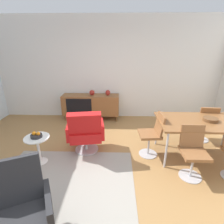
# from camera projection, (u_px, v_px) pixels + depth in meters

# --- Properties ---
(ground_plane) EXTENTS (8.32, 8.32, 0.00)m
(ground_plane) POSITION_uv_depth(u_px,v_px,m) (102.00, 172.00, 3.03)
(ground_plane) COLOR #9E7242
(wall_back) EXTENTS (6.80, 0.12, 2.80)m
(wall_back) POSITION_uv_depth(u_px,v_px,m) (109.00, 69.00, 4.95)
(wall_back) COLOR silver
(wall_back) RESTS_ON ground_plane
(sideboard) EXTENTS (1.60, 0.45, 0.72)m
(sideboard) POSITION_uv_depth(u_px,v_px,m) (91.00, 105.00, 5.03)
(sideboard) COLOR brown
(sideboard) RESTS_ON ground_plane
(vase_cobalt) EXTENTS (0.13, 0.13, 0.15)m
(vase_cobalt) POSITION_uv_depth(u_px,v_px,m) (108.00, 93.00, 4.89)
(vase_cobalt) COLOR maroon
(vase_cobalt) RESTS_ON sideboard
(vase_sculptural_dark) EXTENTS (0.14, 0.14, 0.15)m
(vase_sculptural_dark) POSITION_uv_depth(u_px,v_px,m) (92.00, 93.00, 4.90)
(vase_sculptural_dark) COLOR maroon
(vase_sculptural_dark) RESTS_ON sideboard
(dining_table) EXTENTS (1.60, 0.90, 0.74)m
(dining_table) POSITION_uv_depth(u_px,v_px,m) (202.00, 123.00, 3.24)
(dining_table) COLOR brown
(dining_table) RESTS_ON ground_plane
(wooden_bowl_on_table) EXTENTS (0.26, 0.26, 0.06)m
(wooden_bowl_on_table) POSITION_uv_depth(u_px,v_px,m) (210.00, 119.00, 3.22)
(wooden_bowl_on_table) COLOR brown
(wooden_bowl_on_table) RESTS_ON dining_table
(dining_chair_back_right) EXTENTS (0.43, 0.45, 0.86)m
(dining_chair_back_right) POSITION_uv_depth(u_px,v_px,m) (205.00, 122.00, 3.83)
(dining_chair_back_right) COLOR brown
(dining_chair_back_right) RESTS_ON ground_plane
(dining_chair_front_left) EXTENTS (0.40, 0.42, 0.86)m
(dining_chair_front_left) POSITION_uv_depth(u_px,v_px,m) (193.00, 150.00, 2.81)
(dining_chair_front_left) COLOR brown
(dining_chair_front_left) RESTS_ON ground_plane
(dining_chair_near_window) EXTENTS (0.45, 0.43, 0.86)m
(dining_chair_near_window) POSITION_uv_depth(u_px,v_px,m) (153.00, 133.00, 3.35)
(dining_chair_near_window) COLOR brown
(dining_chair_near_window) RESTS_ON ground_plane
(lounge_chair_red) EXTENTS (0.79, 0.74, 0.95)m
(lounge_chair_red) POSITION_uv_depth(u_px,v_px,m) (86.00, 131.00, 3.45)
(lounge_chair_red) COLOR red
(lounge_chair_red) RESTS_ON ground_plane
(armchair_black_shell) EXTENTS (0.87, 0.85, 0.95)m
(armchair_black_shell) POSITION_uv_depth(u_px,v_px,m) (15.00, 210.00, 1.80)
(armchair_black_shell) COLOR #262628
(armchair_black_shell) RESTS_ON ground_plane
(side_table_round) EXTENTS (0.44, 0.44, 0.52)m
(side_table_round) POSITION_uv_depth(u_px,v_px,m) (38.00, 147.00, 3.18)
(side_table_round) COLOR white
(side_table_round) RESTS_ON ground_plane
(fruit_bowl) EXTENTS (0.20, 0.20, 0.11)m
(fruit_bowl) POSITION_uv_depth(u_px,v_px,m) (36.00, 135.00, 3.09)
(fruit_bowl) COLOR #262628
(fruit_bowl) RESTS_ON side_table_round
(area_rug) EXTENTS (2.20, 1.70, 0.01)m
(area_rug) POSITION_uv_depth(u_px,v_px,m) (65.00, 182.00, 2.79)
(area_rug) COLOR gray
(area_rug) RESTS_ON ground_plane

